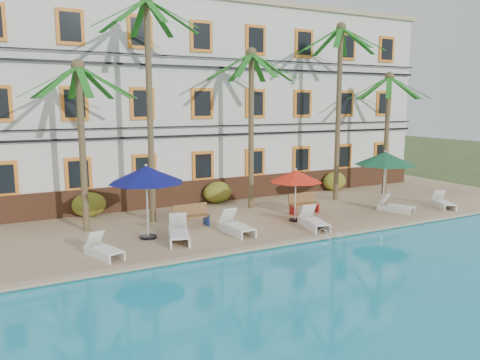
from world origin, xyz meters
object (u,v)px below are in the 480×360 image
palm_d (339,89)px  umbrella_green (385,159)px  palm_b (149,81)px  lounger_d (313,221)px  lounger_f (443,202)px  palm_c (251,106)px  pool_ladder (329,237)px  lounger_c (236,226)px  bench_left (191,215)px  bench_right (304,203)px  umbrella_red (296,176)px  palm_a (81,120)px  lounger_a (103,249)px  lounger_e (395,206)px  lounger_b (179,233)px  umbrella_blue (146,175)px  palm_e (388,115)px

palm_d → umbrella_green: size_ratio=3.17×
palm_b → palm_d: bearing=0.5°
lounger_d → lounger_f: 7.85m
palm_c → pool_ladder: palm_c is taller
palm_d → lounger_c: palm_d is taller
bench_left → bench_right: same height
umbrella_red → lounger_d: bearing=-88.8°
palm_c → lounger_d: (0.49, -4.38, -4.60)m
palm_a → lounger_c: (5.09, -3.05, -4.07)m
lounger_a → lounger_f: lounger_f is taller
pool_ladder → lounger_c: bearing=142.7°
lounger_c → palm_d: bearing=23.8°
lounger_e → bench_right: bearing=156.7°
lounger_c → lounger_d: bearing=-12.6°
lounger_c → umbrella_red: bearing=10.1°
palm_b → umbrella_green: size_ratio=3.29×
lounger_d → lounger_e: (5.15, 0.60, -0.03)m
palm_d → lounger_e: palm_d is taller
lounger_d → bench_left: size_ratio=1.27×
palm_c → bench_left: (-3.87, -1.94, -4.41)m
lounger_b → lounger_d: bearing=-8.2°
umbrella_green → lounger_b: umbrella_green is taller
lounger_b → lounger_c: size_ratio=1.08×
umbrella_blue → bench_left: 2.93m
lounger_a → lounger_f: bearing=-0.4°
palm_d → bench_right: size_ratio=5.98×
palm_c → palm_e: (8.43, -0.23, -0.50)m
lounger_c → lounger_b: bearing=178.0°
palm_b → bench_right: bearing=-14.1°
umbrella_red → lounger_a: bearing=-172.9°
bench_left → lounger_e: bearing=-10.9°
umbrella_red → lounger_c: (-3.16, -0.56, -1.65)m
lounger_a → pool_ladder: bearing=-11.9°
lounger_f → lounger_e: bearing=170.2°
umbrella_red → lounger_b: (-5.48, -0.48, -1.64)m
palm_d → lounger_f: bearing=-49.3°
pool_ladder → palm_b: bearing=133.4°
lounger_b → bench_left: (1.14, 1.64, 0.16)m
lounger_a → lounger_f: 16.19m
palm_b → palm_d: 9.95m
palm_c → umbrella_red: palm_c is taller
palm_e → lounger_b: palm_e is taller
umbrella_red → palm_a: bearing=163.3°
palm_e → umbrella_red: palm_e is taller
bench_right → lounger_a: bearing=-167.6°
palm_d → umbrella_green: palm_d is taller
palm_c → bench_left: 6.18m
palm_a → umbrella_red: 8.95m
umbrella_blue → lounger_d: 6.94m
lounger_d → lounger_e: 5.18m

